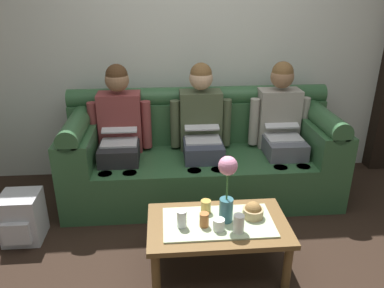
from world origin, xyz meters
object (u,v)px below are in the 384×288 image
at_px(cup_near_right, 219,225).
at_px(cup_far_left, 239,224).
at_px(couch, 201,156).
at_px(flower_vase, 227,185).
at_px(cup_near_left, 182,219).
at_px(cup_far_center, 206,206).
at_px(person_middle, 202,127).
at_px(coffee_table, 218,228).
at_px(person_right, 281,125).
at_px(backpack_left, 22,218).
at_px(person_left, 120,130).
at_px(snack_bowl, 253,211).
at_px(cup_far_right, 204,220).

distance_m(cup_near_right, cup_far_left, 0.13).
xyz_separation_m(couch, cup_far_left, (0.11, -1.20, 0.08)).
height_order(flower_vase, cup_near_left, flower_vase).
bearing_deg(cup_far_center, flower_vase, -42.20).
distance_m(person_middle, coffee_table, 1.12).
xyz_separation_m(person_middle, flower_vase, (0.05, -1.07, -0.01)).
height_order(couch, person_right, person_right).
bearing_deg(backpack_left, coffee_table, -17.07).
xyz_separation_m(cup_near_left, cup_far_left, (0.36, -0.08, 0.00)).
bearing_deg(flower_vase, backpack_left, 163.79).
bearing_deg(person_middle, cup_near_right, -90.47).
height_order(couch, cup_near_left, couch).
relative_size(person_left, coffee_table, 1.29).
distance_m(couch, coffee_table, 1.08).
height_order(coffee_table, snack_bowl, snack_bowl).
distance_m(person_left, person_middle, 0.73).
distance_m(person_right, cup_near_left, 1.50).
bearing_deg(cup_near_left, snack_bowl, 8.66).
height_order(couch, cup_far_left, couch).
xyz_separation_m(couch, cup_far_center, (-0.07, -0.96, 0.06)).
bearing_deg(cup_far_center, person_middle, 85.83).
bearing_deg(snack_bowl, cup_near_right, -153.10).
relative_size(cup_far_left, backpack_left, 0.32).
bearing_deg(cup_far_left, cup_near_right, 165.79).
relative_size(coffee_table, cup_far_center, 10.29).
relative_size(flower_vase, cup_near_right, 6.03).
relative_size(person_left, cup_far_center, 13.32).
bearing_deg(person_right, cup_near_right, -122.53).
height_order(person_left, flower_vase, person_left).
distance_m(snack_bowl, cup_far_right, 0.35).
distance_m(couch, person_middle, 0.29).
bearing_deg(flower_vase, cup_far_right, -161.26).
height_order(coffee_table, cup_far_center, cup_far_center).
distance_m(couch, cup_near_right, 1.17).
relative_size(cup_far_center, backpack_left, 0.24).
bearing_deg(person_left, cup_far_center, -55.20).
bearing_deg(cup_far_left, backpack_left, 160.04).
distance_m(couch, cup_far_center, 0.96).
relative_size(person_middle, cup_far_right, 12.61).
relative_size(couch, snack_bowl, 17.21).
bearing_deg(cup_far_right, couch, 84.93).
xyz_separation_m(couch, coffee_table, (-0.00, -1.08, -0.04)).
distance_m(person_right, snack_bowl, 1.17).
relative_size(couch, cup_far_left, 19.82).
bearing_deg(snack_bowl, flower_vase, -171.46).
distance_m(cup_near_left, cup_near_right, 0.24).
relative_size(cup_near_left, cup_far_center, 1.29).
height_order(flower_vase, cup_far_right, flower_vase).
xyz_separation_m(person_right, coffee_table, (-0.73, -1.07, -0.33)).
xyz_separation_m(person_middle, backpack_left, (-1.45, -0.63, -0.47)).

